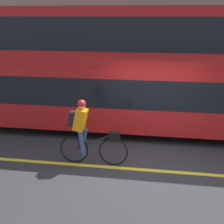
# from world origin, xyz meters

# --- Properties ---
(ground_plane) EXTENTS (80.00, 80.00, 0.00)m
(ground_plane) POSITION_xyz_m (0.00, 0.00, 0.00)
(ground_plane) COLOR #2D2D30
(road_center_line) EXTENTS (50.00, 0.14, 0.01)m
(road_center_line) POSITION_xyz_m (0.00, -0.05, 0.00)
(road_center_line) COLOR yellow
(road_center_line) RESTS_ON ground_plane
(sidewalk_curb) EXTENTS (60.00, 2.46, 0.15)m
(sidewalk_curb) POSITION_xyz_m (0.00, 5.77, 0.07)
(sidewalk_curb) COLOR gray
(sidewalk_curb) RESTS_ON ground_plane
(building_facade) EXTENTS (60.00, 0.30, 6.22)m
(building_facade) POSITION_xyz_m (0.00, 7.15, 3.11)
(building_facade) COLOR gray
(building_facade) RESTS_ON ground_plane
(bus) EXTENTS (10.79, 2.60, 3.88)m
(bus) POSITION_xyz_m (-0.65, 2.81, 2.14)
(bus) COLOR black
(bus) RESTS_ON ground_plane
(cyclist_on_bike) EXTENTS (1.75, 0.32, 1.68)m
(cyclist_on_bike) POSITION_xyz_m (-1.61, 0.09, 0.90)
(cyclist_on_bike) COLOR black
(cyclist_on_bike) RESTS_ON ground_plane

